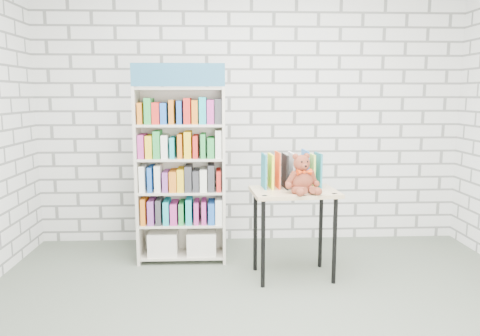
{
  "coord_description": "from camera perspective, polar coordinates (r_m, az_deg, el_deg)",
  "views": [
    {
      "loc": [
        -0.34,
        -2.97,
        1.57
      ],
      "look_at": [
        -0.16,
        0.95,
        0.95
      ],
      "focal_mm": 35.0,
      "sensor_mm": 36.0,
      "label": 1
    }
  ],
  "objects": [
    {
      "name": "ground",
      "position": [
        3.38,
        3.68,
        -18.79
      ],
      "size": [
        4.5,
        4.5,
        0.0
      ],
      "primitive_type": "plane",
      "color": "#535C4D",
      "rests_on": "ground"
    },
    {
      "name": "room_shell",
      "position": [
        3.0,
        4.03,
        12.98
      ],
      "size": [
        4.52,
        4.02,
        2.81
      ],
      "color": "silver",
      "rests_on": "ground"
    },
    {
      "name": "display_table",
      "position": [
        4.02,
        6.61,
        -4.19
      ],
      "size": [
        0.76,
        0.56,
        0.77
      ],
      "color": "tan",
      "rests_on": "ground"
    },
    {
      "name": "teddy_bear",
      "position": [
        3.88,
        7.59,
        -1.1
      ],
      "size": [
        0.3,
        0.29,
        0.33
      ],
      "color": "brown",
      "rests_on": "display_table"
    },
    {
      "name": "bookshelf",
      "position": [
        4.41,
        -7.16,
        -0.67
      ],
      "size": [
        0.82,
        0.32,
        1.84
      ],
      "color": "beige",
      "rests_on": "ground"
    },
    {
      "name": "table_books",
      "position": [
        4.08,
        6.28,
        -0.32
      ],
      "size": [
        0.52,
        0.26,
        0.3
      ],
      "color": "teal",
      "rests_on": "display_table"
    }
  ]
}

